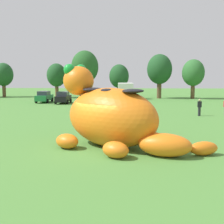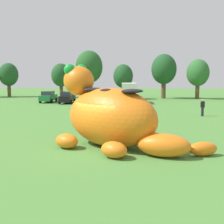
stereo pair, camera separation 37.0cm
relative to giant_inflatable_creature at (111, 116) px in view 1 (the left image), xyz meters
name	(u,v)px [view 1 (the left image)]	position (x,y,z in m)	size (l,w,h in m)	color
ground_plane	(95,149)	(-0.89, -0.64, -1.73)	(160.00, 160.00, 0.00)	#4C8438
giant_inflatable_creature	(111,116)	(0.00, 0.00, 0.00)	(9.03, 6.47, 4.73)	orange
car_green	(44,97)	(-11.80, 27.31, -0.87)	(2.01, 4.14, 1.72)	#1E7238
car_black	(63,98)	(-8.60, 25.98, -0.87)	(1.99, 4.12, 1.72)	black
car_yellow	(85,97)	(-5.42, 26.52, -0.87)	(2.22, 4.24, 1.72)	yellow
box_truck	(125,92)	(0.42, 27.82, -0.13)	(2.60, 6.49, 2.95)	silver
tree_left	(3,75)	(-22.69, 38.22, 2.49)	(3.63, 3.63, 6.44)	brown
tree_mid_left	(57,75)	(-12.25, 37.05, 2.37)	(3.53, 3.53, 6.27)	brown
tree_centre_left	(85,67)	(-6.72, 35.13, 3.76)	(4.73, 4.73, 8.39)	brown
tree_centre	(119,76)	(-0.72, 34.52, 2.18)	(3.37, 3.37, 5.98)	brown
tree_centre_right	(160,69)	(6.40, 36.70, 3.40)	(4.42, 4.42, 7.84)	brown
tree_mid_right	(193,73)	(12.19, 36.03, 2.77)	(3.88, 3.88, 6.88)	brown
spectator_near_inflatable	(119,104)	(-0.15, 16.58, -0.88)	(0.38, 0.26, 1.71)	black
spectator_by_cars	(199,108)	(8.08, 13.37, -0.88)	(0.38, 0.26, 1.71)	black
spectator_wandering	(105,105)	(-1.64, 15.83, -0.88)	(0.38, 0.26, 1.71)	#726656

